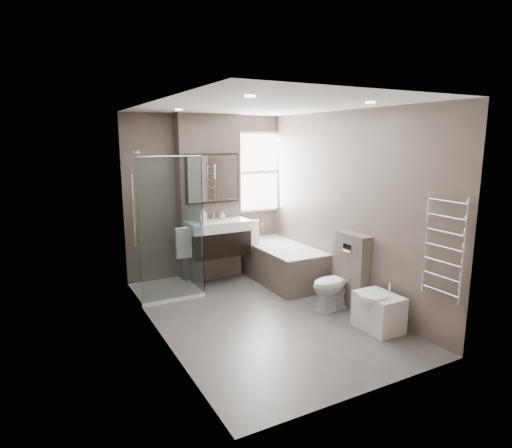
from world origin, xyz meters
TOP-DOWN VIEW (x-y plane):
  - room at (0.00, 0.00)m, footprint 2.70×3.90m
  - vanity_pier at (0.00, 1.77)m, footprint 1.00×0.25m
  - vanity at (0.00, 1.43)m, footprint 0.95×0.47m
  - mirror_cabinet at (0.00, 1.61)m, footprint 0.86×0.08m
  - towel_left at (-0.56, 1.40)m, footprint 0.24×0.06m
  - towel_right at (0.56, 1.40)m, footprint 0.24×0.06m
  - shower_enclosure at (-0.75, 1.35)m, footprint 0.90×0.90m
  - bathtub at (0.92, 1.10)m, footprint 0.75×1.60m
  - window at (0.90, 1.88)m, footprint 0.98×0.06m
  - toilet at (0.97, -0.21)m, footprint 0.71×0.45m
  - cistern_box at (1.21, -0.25)m, footprint 0.19×0.55m
  - bidet at (1.01, -0.97)m, footprint 0.46×0.54m
  - towel_radiator at (1.25, -1.60)m, footprint 0.03×0.49m
  - soap_bottle_a at (-0.23, 1.47)m, footprint 0.10×0.10m
  - soap_bottle_b at (0.13, 1.55)m, footprint 0.10×0.10m

SIDE VIEW (x-z plane):
  - bidet at x=1.01m, z-range -0.05..0.50m
  - bathtub at x=0.92m, z-range 0.03..0.60m
  - toilet at x=0.97m, z-range 0.00..0.68m
  - shower_enclosure at x=-0.75m, z-range -0.51..1.49m
  - cistern_box at x=1.21m, z-range 0.00..1.00m
  - towel_left at x=-0.56m, z-range 0.50..0.94m
  - towel_right at x=0.56m, z-range 0.50..0.94m
  - vanity at x=0.00m, z-range 0.41..1.07m
  - soap_bottle_b at x=0.13m, z-range 1.00..1.13m
  - soap_bottle_a at x=-0.23m, z-range 1.00..1.22m
  - towel_radiator at x=1.25m, z-range 0.57..1.67m
  - room at x=0.00m, z-range -0.05..2.65m
  - vanity_pier at x=0.00m, z-range 0.00..2.60m
  - mirror_cabinet at x=0.00m, z-range 1.25..2.01m
  - window at x=0.90m, z-range 1.01..2.34m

